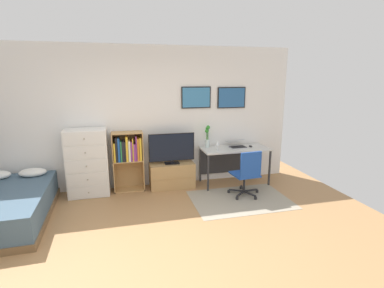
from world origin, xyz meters
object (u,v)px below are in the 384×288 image
tv_stand (172,175)px  television (172,149)px  desk (233,153)px  wine_glass (217,144)px  bookshelf (128,155)px  bed (3,207)px  dresser (88,163)px  laptop (236,144)px  bamboo_vase (207,135)px  computer_mouse (251,146)px  office_chair (247,172)px

tv_stand → television: television is taller
desk → wine_glass: size_ratio=7.41×
bookshelf → wine_glass: (1.69, -0.24, 0.18)m
bed → bookshelf: bookshelf is taller
dresser → bookshelf: size_ratio=1.09×
desk → laptop: (0.07, 0.01, 0.19)m
laptop → bamboo_vase: bamboo_vase is taller
bamboo_vase → tv_stand: bearing=-172.9°
television → desk: size_ratio=0.66×
bed → bamboo_vase: (3.43, 0.87, 0.75)m
computer_mouse → tv_stand: bearing=176.2°
tv_stand → television: 0.54m
bookshelf → computer_mouse: 2.43m
desk → computer_mouse: bearing=-14.0°
bed → office_chair: bearing=-2.1°
tv_stand → desk: (1.26, -0.02, 0.37)m
tv_stand → laptop: size_ratio=2.19×
tv_stand → bamboo_vase: (0.75, 0.09, 0.74)m
office_chair → wine_glass: 0.81m
dresser → wine_glass: dresser is taller
dresser → laptop: bearing=0.1°
dresser → bookshelf: 0.72m
television → laptop: size_ratio=2.25×
office_chair → computer_mouse: size_ratio=8.27×
television → laptop: (1.33, 0.01, 0.02)m
bookshelf → bamboo_vase: bamboo_vase is taller
dresser → tv_stand: dresser is taller
bookshelf → laptop: bearing=-1.4°
computer_mouse → bamboo_vase: size_ratio=0.23×
dresser → television: bearing=-0.3°
bookshelf → television: bearing=-4.4°
dresser → computer_mouse: bearing=-1.7°
bamboo_vase → wine_glass: size_ratio=2.48×
laptop → desk: bearing=-173.2°
laptop → bamboo_vase: bearing=165.8°
laptop → computer_mouse: size_ratio=3.77×
dresser → wine_glass: bearing=-4.5°
desk → office_chair: office_chair is taller
bed → desk: 4.04m
bed → bamboo_vase: 3.62m
desk → bamboo_vase: 0.65m
dresser → desk: (2.80, -0.01, -0.01)m
computer_mouse → bookshelf: bearing=176.5°
bed → computer_mouse: (4.28, 0.67, 0.52)m
bookshelf → bamboo_vase: 1.60m
dresser → tv_stand: 1.58m
bookshelf → office_chair: (2.05, -0.84, -0.24)m
dresser → bamboo_vase: dresser is taller
tv_stand → bamboo_vase: size_ratio=1.92×
bookshelf → wine_glass: bearing=-8.3°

